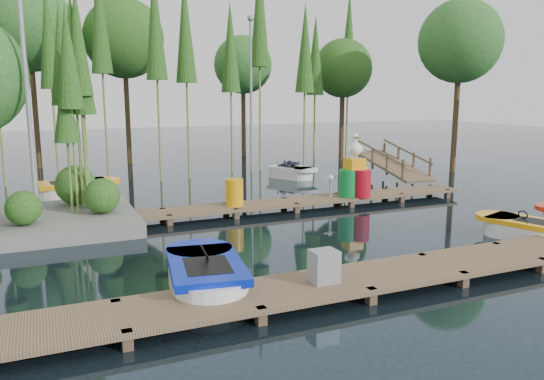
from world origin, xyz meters
name	(u,v)px	position (x,y,z in m)	size (l,w,h in m)	color
ground_plane	(262,235)	(0.00, 0.00, 0.00)	(90.00, 90.00, 0.00)	#1B2933
near_dock	(353,280)	(0.00, -4.50, 0.23)	(18.00, 1.50, 0.50)	brown
far_dock	(261,205)	(1.00, 2.50, 0.23)	(15.00, 1.20, 0.50)	brown
tree_screen	(118,34)	(-2.04, 10.60, 6.12)	(34.42, 18.53, 10.31)	#42301C
lamp_island	(25,72)	(-5.50, 2.50, 4.26)	(0.30, 0.30, 7.25)	gray
lamp_rear	(251,81)	(4.00, 11.00, 4.26)	(0.30, 0.30, 7.25)	gray
ramp	(393,165)	(9.00, 6.50, 0.59)	(1.50, 3.94, 1.49)	brown
boat_blue	(206,278)	(-2.57, -3.38, 0.29)	(1.78, 3.15, 1.00)	white
boat_yellow_near	(525,230)	(6.10, -3.10, 0.24)	(1.83, 2.68, 0.83)	white
boat_yellow_far	(75,190)	(-4.27, 7.18, 0.32)	(3.12, 1.65, 1.50)	white
boat_white_far	(291,172)	(4.81, 8.24, 0.26)	(2.14, 2.63, 1.14)	white
utility_cabinet	(324,266)	(-0.63, -4.50, 0.60)	(0.49, 0.42, 0.60)	gray
yellow_barrel	(234,192)	(0.10, 2.50, 0.72)	(0.56, 0.56, 0.83)	orange
drum_cluster	(356,178)	(4.40, 2.34, 0.92)	(1.22, 1.12, 2.11)	#0D792F
seagull_post	(331,182)	(3.52, 2.50, 0.80)	(0.46, 0.25, 0.74)	gray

